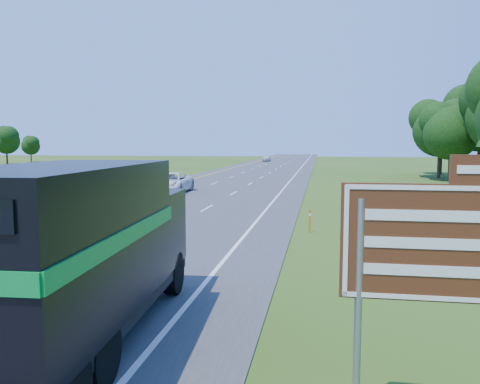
{
  "coord_description": "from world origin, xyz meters",
  "views": [
    {
      "loc": [
        8.69,
        1.26,
        3.99
      ],
      "look_at": [
        4.99,
        22.68,
        1.75
      ],
      "focal_mm": 35.0,
      "sensor_mm": 36.0,
      "label": 1
    }
  ],
  "objects_px": {
    "far_car": "(267,158)",
    "exit_sign": "(428,254)",
    "white_suv": "(171,183)",
    "horse_truck": "(78,249)"
  },
  "relations": [
    {
      "from": "white_suv",
      "to": "exit_sign",
      "type": "xyz_separation_m",
      "value": [
        13.43,
        -29.68,
        1.65
      ]
    },
    {
      "from": "far_car",
      "to": "white_suv",
      "type": "bearing_deg",
      "value": -88.62
    },
    {
      "from": "white_suv",
      "to": "far_car",
      "type": "distance_m",
      "value": 68.89
    },
    {
      "from": "horse_truck",
      "to": "white_suv",
      "type": "height_order",
      "value": "horse_truck"
    },
    {
      "from": "far_car",
      "to": "exit_sign",
      "type": "bearing_deg",
      "value": -80.88
    },
    {
      "from": "horse_truck",
      "to": "far_car",
      "type": "xyz_separation_m",
      "value": [
        -7.41,
        96.88,
        -1.21
      ]
    },
    {
      "from": "horse_truck",
      "to": "exit_sign",
      "type": "relative_size",
      "value": 2.13
    },
    {
      "from": "white_suv",
      "to": "exit_sign",
      "type": "bearing_deg",
      "value": -66.95
    },
    {
      "from": "horse_truck",
      "to": "far_car",
      "type": "distance_m",
      "value": 97.17
    },
    {
      "from": "far_car",
      "to": "exit_sign",
      "type": "distance_m",
      "value": 99.51
    }
  ]
}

